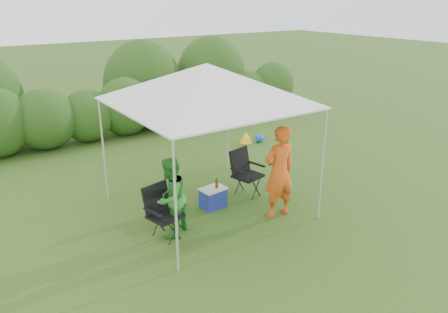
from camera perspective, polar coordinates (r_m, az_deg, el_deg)
ground at (r=8.32m, az=-0.15°, el=-8.00°), size 70.00×70.00×0.00m
hedge at (r=13.13m, az=-14.95°, el=5.85°), size 14.10×1.53×1.80m
canopy at (r=7.88m, az=-2.23°, el=9.46°), size 3.10×3.10×2.83m
chair_right at (r=9.08m, az=2.71°, el=-1.69°), size 0.69×0.65×0.97m
chair_left at (r=7.57m, az=-8.15°, el=-6.72°), size 0.66×0.63×0.94m
man at (r=8.11m, az=7.21°, el=-2.00°), size 0.68×0.48×1.77m
woman at (r=7.51m, az=-7.02°, el=-5.35°), size 0.87×0.82×1.42m
cooler at (r=8.63m, az=-1.43°, el=-5.37°), size 0.52×0.41×0.41m
bottle at (r=8.50m, az=-0.96°, el=-3.46°), size 0.06×0.06×0.22m
lawn_toy at (r=12.46m, az=3.35°, el=2.51°), size 0.63×0.52×0.31m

